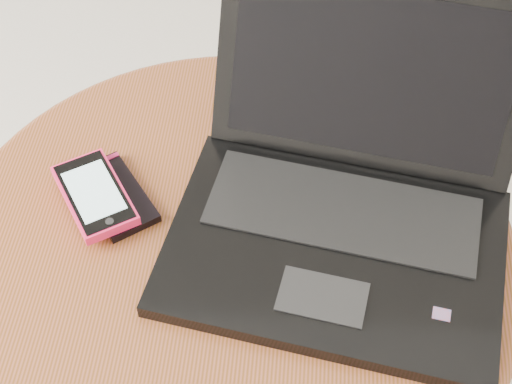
{
  "coord_description": "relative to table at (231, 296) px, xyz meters",
  "views": [
    {
      "loc": [
        0.16,
        -0.44,
        1.19
      ],
      "look_at": [
        0.12,
        0.07,
        0.57
      ],
      "focal_mm": 54.19,
      "sensor_mm": 36.0,
      "label": 1
    }
  ],
  "objects": [
    {
      "name": "phone_pink",
      "position": [
        -0.15,
        0.04,
        0.13
      ],
      "size": [
        0.12,
        0.13,
        0.01
      ],
      "color": "#FC2158",
      "rests_on": "phone_black"
    },
    {
      "name": "laptop",
      "position": [
        0.12,
        0.04,
        0.15
      ],
      "size": [
        0.4,
        0.39,
        0.22
      ],
      "color": "black",
      "rests_on": "table"
    },
    {
      "name": "phone_black",
      "position": [
        -0.14,
        0.05,
        0.11
      ],
      "size": [
        0.12,
        0.13,
        0.01
      ],
      "color": "black",
      "rests_on": "table"
    },
    {
      "name": "table",
      "position": [
        0.0,
        0.0,
        0.0
      ],
      "size": [
        0.64,
        0.64,
        0.51
      ],
      "color": "brown",
      "rests_on": "ground"
    }
  ]
}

